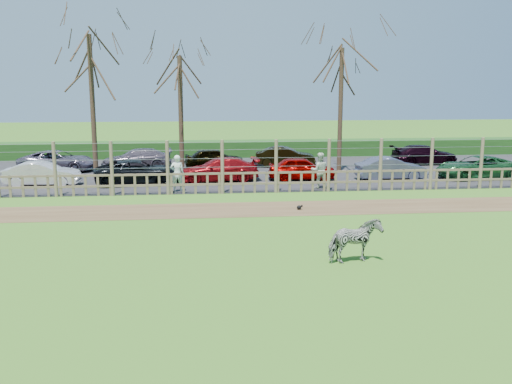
{
  "coord_description": "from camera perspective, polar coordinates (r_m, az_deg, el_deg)",
  "views": [
    {
      "loc": [
        -1.09,
        -18.02,
        5.03
      ],
      "look_at": [
        1.0,
        2.5,
        1.1
      ],
      "focal_mm": 40.0,
      "sensor_mm": 36.0,
      "label": 1
    }
  ],
  "objects": [
    {
      "name": "fence",
      "position": [
        26.39,
        -3.37,
        1.55
      ],
      "size": [
        30.16,
        0.16,
        2.5
      ],
      "color": "brown",
      "rests_on": "ground"
    },
    {
      "name": "car_10",
      "position": [
        34.18,
        -4.2,
        3.38
      ],
      "size": [
        3.67,
        1.85,
        1.2
      ],
      "primitive_type": "imported",
      "rotation": [
        0.0,
        0.0,
        1.7
      ],
      "color": "black",
      "rests_on": "asphalt"
    },
    {
      "name": "tree_right",
      "position": [
        33.03,
        8.53,
        11.04
      ],
      "size": [
        4.8,
        4.8,
        7.35
      ],
      "color": "#3D2B1E",
      "rests_on": "ground"
    },
    {
      "name": "car_5",
      "position": [
        30.79,
        13.33,
        2.3
      ],
      "size": [
        3.67,
        1.36,
        1.2
      ],
      "primitive_type": "imported",
      "rotation": [
        0.0,
        0.0,
        1.6
      ],
      "color": "#50536D",
      "rests_on": "asphalt"
    },
    {
      "name": "car_4",
      "position": [
        30.1,
        4.59,
        2.37
      ],
      "size": [
        3.61,
        1.65,
        1.2
      ],
      "primitive_type": "imported",
      "rotation": [
        0.0,
        0.0,
        1.5
      ],
      "color": "#850200",
      "rests_on": "asphalt"
    },
    {
      "name": "car_6",
      "position": [
        32.67,
        21.24,
        2.33
      ],
      "size": [
        4.44,
        2.28,
        1.2
      ],
      "primitive_type": "imported",
      "rotation": [
        0.0,
        0.0,
        4.78
      ],
      "color": "#1D5528",
      "rests_on": "asphalt"
    },
    {
      "name": "crow",
      "position": [
        23.15,
        4.35,
        -1.54
      ],
      "size": [
        0.25,
        0.18,
        0.2
      ],
      "color": "black",
      "rests_on": "ground"
    },
    {
      "name": "tree_left",
      "position": [
        31.0,
        -16.19,
        11.45
      ],
      "size": [
        4.8,
        4.8,
        7.88
      ],
      "color": "#3D2B1E",
      "rests_on": "ground"
    },
    {
      "name": "visitor_b",
      "position": [
        27.71,
        6.37,
        2.16
      ],
      "size": [
        0.87,
        0.7,
        1.72
      ],
      "primitive_type": "imported",
      "rotation": [
        0.0,
        0.0,
        3.09
      ],
      "color": "beige",
      "rests_on": "asphalt"
    },
    {
      "name": "asphalt",
      "position": [
        32.92,
        -3.85,
        2.01
      ],
      "size": [
        44.0,
        13.0,
        0.04
      ],
      "primitive_type": "cube",
      "color": "#232326",
      "rests_on": "ground"
    },
    {
      "name": "car_3",
      "position": [
        29.69,
        -3.74,
        2.26
      ],
      "size": [
        4.25,
        1.98,
        1.2
      ],
      "primitive_type": "imported",
      "rotation": [
        0.0,
        0.0,
        4.79
      ],
      "color": "maroon",
      "rests_on": "asphalt"
    },
    {
      "name": "car_11",
      "position": [
        34.9,
        2.95,
        3.55
      ],
      "size": [
        3.77,
        1.7,
        1.2
      ],
      "primitive_type": "imported",
      "rotation": [
        0.0,
        0.0,
        1.45
      ],
      "color": "black",
      "rests_on": "asphalt"
    },
    {
      "name": "dirt_strip",
      "position": [
        23.1,
        -2.97,
        -1.79
      ],
      "size": [
        34.0,
        2.8,
        0.01
      ],
      "primitive_type": "cube",
      "color": "brown",
      "rests_on": "ground"
    },
    {
      "name": "tree_mid",
      "position": [
        31.54,
        -7.59,
        10.4
      ],
      "size": [
        4.8,
        4.8,
        6.83
      ],
      "color": "#3D2B1E",
      "rests_on": "ground"
    },
    {
      "name": "car_13",
      "position": [
        37.39,
        16.5,
        3.6
      ],
      "size": [
        4.17,
        1.77,
        1.2
      ],
      "primitive_type": "imported",
      "rotation": [
        0.0,
        0.0,
        1.59
      ],
      "color": "black",
      "rests_on": "asphalt"
    },
    {
      "name": "car_9",
      "position": [
        34.55,
        -11.86,
        3.26
      ],
      "size": [
        4.3,
        2.13,
        1.2
      ],
      "primitive_type": "imported",
      "rotation": [
        0.0,
        0.0,
        4.82
      ],
      "color": "#5E525E",
      "rests_on": "asphalt"
    },
    {
      "name": "car_8",
      "position": [
        34.88,
        -19.2,
        2.96
      ],
      "size": [
        4.5,
        2.41,
        1.2
      ],
      "primitive_type": "imported",
      "rotation": [
        0.0,
        0.0,
        1.47
      ],
      "color": "#5B5265",
      "rests_on": "asphalt"
    },
    {
      "name": "car_2",
      "position": [
        29.39,
        -11.74,
        1.97
      ],
      "size": [
        4.55,
        2.55,
        1.2
      ],
      "primitive_type": "imported",
      "rotation": [
        0.0,
        0.0,
        1.7
      ],
      "color": "black",
      "rests_on": "asphalt"
    },
    {
      "name": "ground",
      "position": [
        18.74,
        -2.28,
        -4.79
      ],
      "size": [
        120.0,
        120.0,
        0.0
      ],
      "primitive_type": "plane",
      "color": "#5E9432",
      "rests_on": "ground"
    },
    {
      "name": "visitor_a",
      "position": [
        26.93,
        -7.88,
        1.87
      ],
      "size": [
        0.64,
        0.43,
        1.72
      ],
      "primitive_type": "imported",
      "rotation": [
        0.0,
        0.0,
        3.12
      ],
      "color": "silver",
      "rests_on": "asphalt"
    },
    {
      "name": "car_1",
      "position": [
        30.11,
        -20.58,
        1.71
      ],
      "size": [
        3.68,
        1.37,
        1.2
      ],
      "primitive_type": "imported",
      "rotation": [
        0.0,
        0.0,
        1.54
      ],
      "color": "white",
      "rests_on": "asphalt"
    },
    {
      "name": "hedge",
      "position": [
        39.79,
        -4.22,
        4.3
      ],
      "size": [
        46.0,
        2.0,
        1.1
      ],
      "primitive_type": "cube",
      "color": "#1E4716",
      "rests_on": "ground"
    },
    {
      "name": "zebra",
      "position": [
        16.49,
        9.85,
        -4.83
      ],
      "size": [
        1.64,
        1.07,
        1.28
      ],
      "primitive_type": "imported",
      "rotation": [
        0.0,
        0.0,
        1.85
      ],
      "color": "gray",
      "rests_on": "ground"
    }
  ]
}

